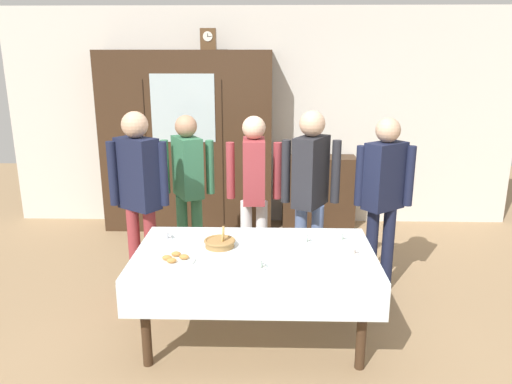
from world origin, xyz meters
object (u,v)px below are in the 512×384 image
Objects in this scene: wall_cabinet at (187,142)px; person_beside_shelf at (310,184)px; spoon_back_edge at (198,243)px; person_by_cabinet at (384,189)px; tea_cup_mid_left at (303,239)px; dining_table at (255,264)px; tea_cup_center at (257,265)px; person_near_right_end at (254,183)px; bread_basket at (220,243)px; book_stack at (320,154)px; tea_cup_near_left at (164,236)px; tea_cup_near_right at (350,251)px; tea_cup_far_right at (338,237)px; person_behind_table_right at (188,179)px; spoon_front_edge at (282,261)px; mantel_clock at (208,39)px; pastry_plate at (175,259)px; bookshelf_low at (318,192)px; person_behind_table_left at (139,187)px.

wall_cabinet is 2.22m from person_beside_shelf.
spoon_back_edge is 1.74m from person_by_cabinet.
tea_cup_mid_left is at bearing -139.58° from person_by_cabinet.
dining_table is 0.29m from tea_cup_center.
person_by_cabinet is (1.17, -0.22, 0.01)m from person_near_right_end.
tea_cup_mid_left is 0.54× the size of bread_basket.
book_stack is at bearing 74.42° from dining_table.
person_by_cabinet is at bearing 17.97° from tea_cup_near_left.
person_near_right_end is 0.95× the size of person_beside_shelf.
tea_cup_near_left is 0.48m from bread_basket.
book_stack is 2.65m from tea_cup_near_right.
bread_basket is 0.15× the size of person_by_cabinet.
tea_cup_center is at bearing -35.36° from tea_cup_near_left.
person_beside_shelf is at bearing 35.61° from spoon_back_edge.
person_behind_table_right is at bearing 143.37° from tea_cup_far_right.
wall_cabinet is 2.96m from spoon_front_edge.
spoon_back_edge is (0.16, -2.40, -1.59)m from mantel_clock.
spoon_front_edge is 1.28m from person_near_right_end.
person_behind_table_right is (-1.40, 1.28, 0.21)m from tea_cup_near_right.
tea_cup_near_left is (-1.43, 0.27, -0.00)m from tea_cup_near_right.
mantel_clock is at bearing 91.03° from pastry_plate.
person_beside_shelf is (0.10, 0.62, 0.28)m from tea_cup_mid_left.
person_near_right_end is at bearing -69.00° from mantel_clock.
tea_cup_far_right is at bearing 19.70° from pastry_plate.
tea_cup_center is 1.61m from person_by_cabinet.
book_stack is 1.97m from person_behind_table_right.
bread_basket is at bearing 43.36° from pastry_plate.
tea_cup_mid_left is at bearing 145.43° from tea_cup_near_right.
person_beside_shelf reaches higher than person_behind_table_right.
person_near_right_end is at bearing -116.53° from bookshelf_low.
bread_basket is (-0.27, 0.12, 0.12)m from dining_table.
bookshelf_low reaches higher than tea_cup_near_right.
tea_cup_center is at bearing -52.49° from bread_basket.
tea_cup_near_left is at bearing 169.31° from tea_cup_near_right.
person_by_cabinet reaches higher than spoon_front_edge.
spoon_back_edge is at bearing -79.37° from wall_cabinet.
person_beside_shelf is at bearing -25.47° from person_near_right_end.
bookshelf_low is at bearing 81.44° from tea_cup_mid_left.
person_near_right_end reaches higher than tea_cup_far_right.
spoon_back_edge is (0.11, 0.34, -0.01)m from pastry_plate.
tea_cup_near_right is 0.08× the size of person_behind_table_left.
person_beside_shelf is at bearing -58.06° from mantel_clock.
person_by_cabinet is 1.02× the size of person_behind_table_right.
person_beside_shelf is at bearing -20.30° from person_behind_table_right.
person_behind_table_right reaches higher than pastry_plate.
tea_cup_near_right reaches higher than pastry_plate.
tea_cup_mid_left is at bearing -19.45° from person_behind_table_left.
bread_basket is at bearing -38.53° from person_behind_table_left.
spoon_front_edge is at bearing -164.59° from tea_cup_near_right.
spoon_back_edge is (-1.19, -2.45, 0.27)m from bookshelf_low.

